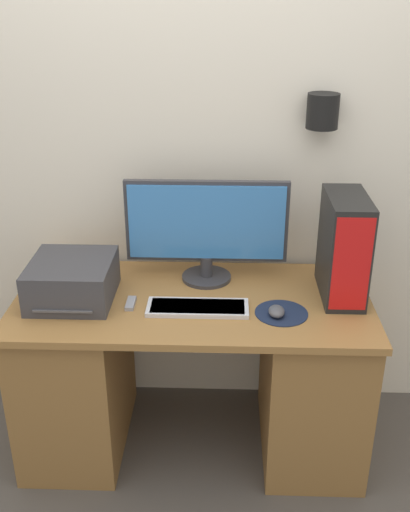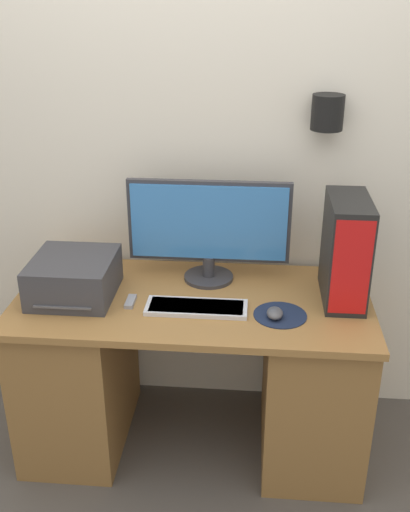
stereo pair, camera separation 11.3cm
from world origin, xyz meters
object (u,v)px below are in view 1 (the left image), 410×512
Objects in this scene: computer_tower at (344,247)px; remote_control at (131,303)px; monitor at (207,227)px; mouse at (277,311)px; printer at (72,280)px; keyboard at (198,308)px.

remote_control is at bearing -171.84° from computer_tower.
mouse is at bearing -48.52° from monitor.
mouse is 0.83m from printer.
remote_control is at bearing -139.87° from monitor.
monitor is 0.46m from remote_control.
keyboard is at bearing -5.92° from remote_control.
keyboard reaches higher than remote_control.
keyboard is 4.01× the size of remote_control.
mouse is (0.31, -0.04, 0.01)m from keyboard.
printer is at bearing -176.26° from computer_tower.
mouse is 0.24× the size of printer.
printer is (-0.82, 0.12, 0.06)m from mouse.
mouse is at bearing -145.16° from computer_tower.
monitor is at bearing 40.13° from remote_control.
mouse is 0.39m from computer_tower.
keyboard is 0.95× the size of computer_tower.
keyboard is 1.14× the size of printer.
keyboard is (-0.03, -0.28, -0.23)m from monitor.
keyboard is at bearing -165.52° from computer_tower.
monitor is at bearing 167.07° from computer_tower.
printer reaches higher than mouse.
monitor is 1.94× the size of printer.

